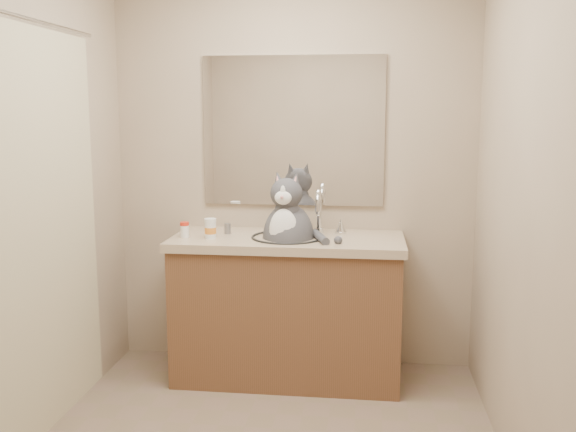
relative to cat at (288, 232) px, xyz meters
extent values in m
cube|color=tan|center=(-0.01, 0.32, 0.32)|extent=(2.20, 0.01, 2.40)
cube|color=tan|center=(-0.01, -2.19, 0.32)|extent=(2.20, 0.01, 2.40)
cube|color=tan|center=(-1.11, -0.94, 0.32)|extent=(0.01, 2.50, 2.40)
cube|color=tan|center=(1.10, -0.94, 0.32)|extent=(0.01, 2.50, 2.40)
cube|color=brown|center=(-0.01, 0.03, -0.48)|extent=(1.30, 0.55, 0.80)
cube|color=tan|center=(-0.01, 0.03, -0.06)|extent=(1.34, 0.59, 0.05)
torus|color=black|center=(-0.01, 0.01, -0.03)|extent=(0.42, 0.42, 0.02)
ellipsoid|color=white|center=(-0.01, 0.01, -0.11)|extent=(0.40, 0.40, 0.15)
cylinder|color=silver|center=(0.16, 0.18, 0.07)|extent=(0.03, 0.03, 0.18)
torus|color=silver|center=(0.16, 0.11, 0.16)|extent=(0.03, 0.16, 0.16)
cone|color=silver|center=(0.29, 0.18, 0.02)|extent=(0.06, 0.06, 0.08)
cube|color=white|center=(-0.01, 0.30, 0.57)|extent=(1.10, 0.02, 0.90)
cube|color=#C2B693|center=(-1.06, -0.84, 0.12)|extent=(0.01, 1.20, 1.90)
cylinder|color=silver|center=(-1.06, -0.84, 1.09)|extent=(0.02, 1.30, 0.02)
ellipsoid|color=#424247|center=(0.00, 0.01, -0.04)|extent=(0.34, 0.37, 0.40)
ellipsoid|color=white|center=(-0.01, -0.09, 0.02)|extent=(0.17, 0.11, 0.25)
ellipsoid|color=#424247|center=(-0.01, -0.03, 0.23)|extent=(0.20, 0.18, 0.17)
ellipsoid|color=white|center=(-0.02, -0.10, 0.21)|extent=(0.10, 0.06, 0.08)
sphere|color=#D88C8C|center=(-0.02, -0.13, 0.22)|extent=(0.02, 0.02, 0.02)
cone|color=#424247|center=(-0.06, -0.01, 0.31)|extent=(0.08, 0.07, 0.09)
cone|color=#424247|center=(0.05, -0.02, 0.31)|extent=(0.08, 0.07, 0.09)
cylinder|color=#424247|center=(0.19, -0.05, -0.01)|extent=(0.12, 0.27, 0.05)
cylinder|color=white|center=(-0.60, -0.05, 0.00)|extent=(0.05, 0.05, 0.07)
cylinder|color=red|center=(-0.60, -0.05, 0.05)|extent=(0.06, 0.06, 0.02)
cylinder|color=white|center=(-0.44, -0.07, 0.01)|extent=(0.08, 0.08, 0.09)
cylinder|color=orange|center=(-0.44, -0.07, 0.01)|extent=(0.08, 0.08, 0.04)
cylinder|color=white|center=(-0.44, -0.07, 0.07)|extent=(0.08, 0.08, 0.02)
cylinder|color=gray|center=(-0.37, 0.08, 0.00)|extent=(0.05, 0.05, 0.06)
camera|label=1|loc=(0.44, -3.59, 0.69)|focal=40.00mm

